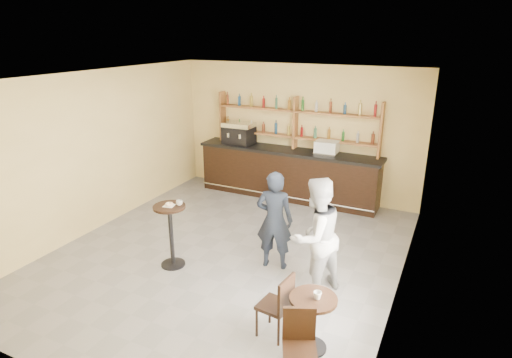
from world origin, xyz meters
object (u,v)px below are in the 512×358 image
at_px(man_main, 275,220).
at_px(cafe_table, 312,323).
at_px(chair_south, 300,350).
at_px(bar_counter, 288,174).
at_px(patron_second, 315,236).
at_px(pedestal_table, 171,236).
at_px(espresso_machine, 239,133).
at_px(pastry_case, 327,148).
at_px(chair_west, 274,305).

height_order(man_main, cafe_table, man_main).
bearing_deg(chair_south, man_main, 95.44).
bearing_deg(bar_counter, cafe_table, -64.81).
distance_m(man_main, patron_second, 0.95).
bearing_deg(man_main, patron_second, 143.73).
height_order(pedestal_table, chair_south, pedestal_table).
relative_size(espresso_machine, pastry_case, 1.44).
height_order(bar_counter, chair_south, bar_counter).
xyz_separation_m(chair_south, patron_second, (-0.46, 1.89, 0.49)).
relative_size(pastry_case, man_main, 0.30).
relative_size(man_main, chair_west, 1.89).
bearing_deg(patron_second, man_main, -85.64).
xyz_separation_m(bar_counter, chair_west, (1.73, -4.79, -0.15)).
distance_m(bar_counter, cafe_table, 5.36).
xyz_separation_m(pastry_case, chair_west, (0.79, -4.79, -0.92)).
height_order(chair_west, patron_second, patron_second).
relative_size(pedestal_table, chair_west, 1.23).
bearing_deg(pastry_case, bar_counter, -177.75).
xyz_separation_m(cafe_table, chair_south, (0.05, -0.60, 0.07)).
bearing_deg(patron_second, pastry_case, -135.71).
bearing_deg(man_main, pastry_case, -99.64).
bearing_deg(cafe_table, man_main, 126.81).
xyz_separation_m(bar_counter, pastry_case, (0.94, 0.00, 0.77)).
bearing_deg(cafe_table, espresso_machine, 126.76).
relative_size(chair_west, chair_south, 1.02).
relative_size(espresso_machine, cafe_table, 0.98).
distance_m(espresso_machine, man_main, 3.98).
xyz_separation_m(cafe_table, patron_second, (-0.41, 1.29, 0.56)).
height_order(man_main, chair_south, man_main).
bearing_deg(patron_second, espresso_machine, -108.24).
height_order(bar_counter, pastry_case, pastry_case).
bearing_deg(pedestal_table, chair_west, -20.88).
relative_size(espresso_machine, patron_second, 0.40).
xyz_separation_m(espresso_machine, pedestal_table, (0.75, -3.91, -0.92)).
xyz_separation_m(bar_counter, man_main, (1.01, -3.15, 0.26)).
xyz_separation_m(pedestal_table, chair_south, (2.92, -1.54, -0.11)).
xyz_separation_m(bar_counter, cafe_table, (2.28, -4.84, -0.23)).
distance_m(bar_counter, espresso_machine, 1.60).
bearing_deg(man_main, bar_counter, -83.10).
xyz_separation_m(bar_counter, pedestal_table, (-0.59, -3.91, -0.05)).
relative_size(bar_counter, pedestal_table, 3.99).
distance_m(chair_west, patron_second, 1.33).
bearing_deg(cafe_table, pastry_case, 105.41).
bearing_deg(pedestal_table, cafe_table, -18.05).
xyz_separation_m(bar_counter, espresso_machine, (-1.34, 0.00, 0.88)).
relative_size(chair_south, patron_second, 0.48).
bearing_deg(espresso_machine, patron_second, -42.49).
bearing_deg(chair_west, cafe_table, 92.00).
height_order(pastry_case, patron_second, patron_second).
distance_m(espresso_machine, chair_west, 5.78).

